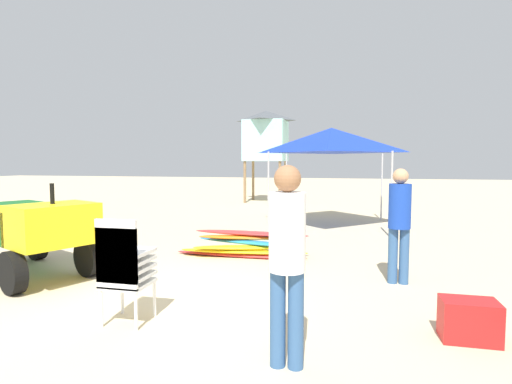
{
  "coord_description": "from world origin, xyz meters",
  "views": [
    {
      "loc": [
        2.56,
        -4.65,
        1.81
      ],
      "look_at": [
        0.62,
        3.71,
        1.16
      ],
      "focal_mm": 28.22,
      "sensor_mm": 36.0,
      "label": 1
    }
  ],
  "objects_px": {
    "lifeguard_tower": "(266,136)",
    "lifeguard_near_center": "(287,252)",
    "surfboard_pile": "(245,245)",
    "utility_cart": "(29,227)",
    "cooler_box": "(469,320)",
    "popup_canopy": "(331,140)",
    "lifeguard_near_right": "(399,218)",
    "stacked_plastic_chairs": "(123,263)"
  },
  "relations": [
    {
      "from": "surfboard_pile",
      "to": "lifeguard_near_center",
      "type": "xyz_separation_m",
      "value": [
        1.4,
        -3.92,
        0.8
      ]
    },
    {
      "from": "lifeguard_near_right",
      "to": "popup_canopy",
      "type": "height_order",
      "value": "popup_canopy"
    },
    {
      "from": "utility_cart",
      "to": "lifeguard_near_right",
      "type": "xyz_separation_m",
      "value": [
        5.65,
        0.89,
        0.2
      ]
    },
    {
      "from": "surfboard_pile",
      "to": "popup_canopy",
      "type": "bearing_deg",
      "value": 71.46
    },
    {
      "from": "utility_cart",
      "to": "lifeguard_near_center",
      "type": "relative_size",
      "value": 1.58
    },
    {
      "from": "cooler_box",
      "to": "surfboard_pile",
      "type": "bearing_deg",
      "value": 136.34
    },
    {
      "from": "utility_cart",
      "to": "surfboard_pile",
      "type": "bearing_deg",
      "value": 33.8
    },
    {
      "from": "utility_cart",
      "to": "lifeguard_near_right",
      "type": "bearing_deg",
      "value": 8.98
    },
    {
      "from": "stacked_plastic_chairs",
      "to": "utility_cart",
      "type": "bearing_deg",
      "value": 150.66
    },
    {
      "from": "popup_canopy",
      "to": "utility_cart",
      "type": "bearing_deg",
      "value": -125.42
    },
    {
      "from": "stacked_plastic_chairs",
      "to": "cooler_box",
      "type": "relative_size",
      "value": 2.21
    },
    {
      "from": "popup_canopy",
      "to": "lifeguard_tower",
      "type": "bearing_deg",
      "value": 116.66
    },
    {
      "from": "lifeguard_near_center",
      "to": "lifeguard_near_right",
      "type": "xyz_separation_m",
      "value": [
        1.24,
        2.8,
        -0.05
      ]
    },
    {
      "from": "surfboard_pile",
      "to": "cooler_box",
      "type": "relative_size",
      "value": 4.77
    },
    {
      "from": "popup_canopy",
      "to": "lifeguard_near_center",
      "type": "bearing_deg",
      "value": -90.02
    },
    {
      "from": "lifeguard_near_right",
      "to": "cooler_box",
      "type": "relative_size",
      "value": 3.15
    },
    {
      "from": "stacked_plastic_chairs",
      "to": "lifeguard_near_center",
      "type": "bearing_deg",
      "value": -14.76
    },
    {
      "from": "utility_cart",
      "to": "lifeguard_tower",
      "type": "distance_m",
      "value": 12.8
    },
    {
      "from": "lifeguard_near_center",
      "to": "lifeguard_tower",
      "type": "distance_m",
      "value": 14.93
    },
    {
      "from": "lifeguard_near_center",
      "to": "popup_canopy",
      "type": "xyz_separation_m",
      "value": [
        0.0,
        8.11,
        1.38
      ]
    },
    {
      "from": "lifeguard_tower",
      "to": "lifeguard_near_center",
      "type": "bearing_deg",
      "value": -77.58
    },
    {
      "from": "lifeguard_near_center",
      "to": "lifeguard_near_right",
      "type": "height_order",
      "value": "lifeguard_near_center"
    },
    {
      "from": "lifeguard_near_right",
      "to": "lifeguard_tower",
      "type": "bearing_deg",
      "value": 110.81
    },
    {
      "from": "lifeguard_tower",
      "to": "stacked_plastic_chairs",
      "type": "bearing_deg",
      "value": -84.73
    },
    {
      "from": "popup_canopy",
      "to": "cooler_box",
      "type": "distance_m",
      "value": 7.7
    },
    {
      "from": "lifeguard_near_right",
      "to": "cooler_box",
      "type": "xyz_separation_m",
      "value": [
        0.48,
        -1.86,
        -0.78
      ]
    },
    {
      "from": "lifeguard_near_center",
      "to": "cooler_box",
      "type": "bearing_deg",
      "value": 28.64
    },
    {
      "from": "surfboard_pile",
      "to": "lifeguard_near_center",
      "type": "relative_size",
      "value": 1.45
    },
    {
      "from": "stacked_plastic_chairs",
      "to": "lifeguard_near_right",
      "type": "bearing_deg",
      "value": 36.24
    },
    {
      "from": "utility_cart",
      "to": "stacked_plastic_chairs",
      "type": "xyz_separation_m",
      "value": [
        2.51,
        -1.41,
        -0.09
      ]
    },
    {
      "from": "lifeguard_near_center",
      "to": "popup_canopy",
      "type": "distance_m",
      "value": 8.23
    },
    {
      "from": "stacked_plastic_chairs",
      "to": "lifeguard_near_center",
      "type": "relative_size",
      "value": 0.67
    },
    {
      "from": "surfboard_pile",
      "to": "utility_cart",
      "type": "bearing_deg",
      "value": -146.2
    },
    {
      "from": "surfboard_pile",
      "to": "lifeguard_tower",
      "type": "distance_m",
      "value": 11.03
    },
    {
      "from": "surfboard_pile",
      "to": "lifeguard_near_center",
      "type": "bearing_deg",
      "value": -70.32
    },
    {
      "from": "utility_cart",
      "to": "cooler_box",
      "type": "distance_m",
      "value": 6.23
    },
    {
      "from": "lifeguard_tower",
      "to": "surfboard_pile",
      "type": "bearing_deg",
      "value": -80.4
    },
    {
      "from": "utility_cart",
      "to": "lifeguard_tower",
      "type": "bearing_deg",
      "value": 84.44
    },
    {
      "from": "surfboard_pile",
      "to": "lifeguard_near_center",
      "type": "height_order",
      "value": "lifeguard_near_center"
    },
    {
      "from": "utility_cart",
      "to": "stacked_plastic_chairs",
      "type": "height_order",
      "value": "utility_cart"
    },
    {
      "from": "utility_cart",
      "to": "lifeguard_near_right",
      "type": "distance_m",
      "value": 5.72
    },
    {
      "from": "lifeguard_tower",
      "to": "lifeguard_near_right",
      "type": "bearing_deg",
      "value": -69.19
    }
  ]
}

